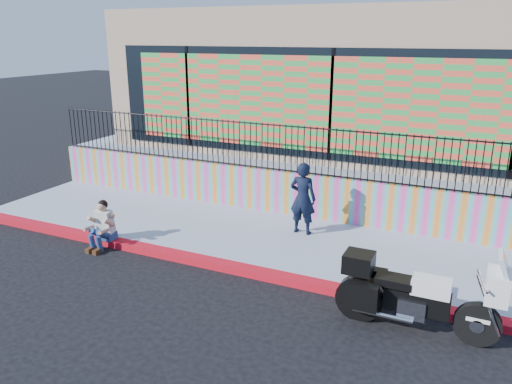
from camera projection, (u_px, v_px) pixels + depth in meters
The scene contains 10 objects.
ground at pixel (263, 277), 9.78m from camera, with size 90.00×90.00×0.00m, color black.
red_curb at pixel (263, 274), 9.75m from camera, with size 16.00×0.30×0.15m, color red.
sidewalk at pixel (293, 243), 11.18m from camera, with size 16.00×3.00×0.15m, color #98A3B7.
mural_wall at pixel (317, 197), 12.37m from camera, with size 16.00×0.20×1.10m, color #FF43A3.
metal_fence at pixel (319, 152), 12.03m from camera, with size 15.80×0.04×1.20m, color black, non-canonical shape.
elevated_platform at pixel (365, 156), 16.80m from camera, with size 16.00×10.00×1.25m, color #98A3B7.
storefront_building at pixel (368, 77), 15.82m from camera, with size 14.00×8.06×4.00m.
police_motorcycle at pixel (414, 293), 7.86m from camera, with size 2.51×0.83×1.56m.
police_officer at pixel (303, 198), 11.34m from camera, with size 0.61×0.40×1.68m, color black.
seated_man at pixel (101, 229), 10.98m from camera, with size 0.54×0.71×1.06m.
Camera 1 is at (3.59, -8.05, 4.55)m, focal length 35.00 mm.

